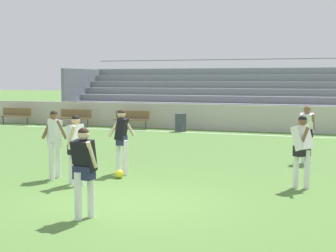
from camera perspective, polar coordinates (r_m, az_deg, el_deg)
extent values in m
plane|color=#517A38|center=(10.25, -4.53, -8.69)|extent=(160.00, 160.00, 0.00)
cube|color=white|center=(22.40, 9.05, -0.99)|extent=(44.00, 0.12, 0.01)
cube|color=#BCB7AD|center=(23.80, 9.73, 0.88)|extent=(48.00, 0.16, 1.24)
cube|color=#9EA3AD|center=(24.80, 9.59, 0.51)|extent=(21.34, 0.36, 0.08)
cube|color=slate|center=(24.62, 9.50, 0.03)|extent=(21.34, 0.04, 0.38)
cube|color=#9EA3AD|center=(25.38, 9.85, 1.49)|extent=(21.34, 0.36, 0.08)
cube|color=slate|center=(25.20, 9.77, 1.02)|extent=(21.34, 0.04, 0.38)
cube|color=#9EA3AD|center=(25.98, 10.11, 2.42)|extent=(21.34, 0.36, 0.08)
cube|color=slate|center=(25.79, 10.02, 1.97)|extent=(21.34, 0.04, 0.38)
cube|color=#9EA3AD|center=(26.58, 10.35, 3.31)|extent=(21.34, 0.36, 0.08)
cube|color=slate|center=(26.39, 10.27, 2.88)|extent=(21.34, 0.04, 0.38)
cube|color=#9EA3AD|center=(27.19, 10.58, 4.16)|extent=(21.34, 0.36, 0.08)
cube|color=slate|center=(27.00, 10.50, 3.74)|extent=(21.34, 0.04, 0.38)
cube|color=#9EA3AD|center=(27.80, 10.80, 4.97)|extent=(21.34, 0.36, 0.08)
cube|color=slate|center=(27.61, 10.73, 4.57)|extent=(21.34, 0.04, 0.38)
cube|color=#9EA3AD|center=(28.42, 11.01, 5.75)|extent=(21.34, 0.36, 0.08)
cube|color=slate|center=(28.22, 10.94, 5.36)|extent=(21.34, 0.04, 0.38)
cube|color=#9EA3AD|center=(29.05, 11.21, 6.49)|extent=(21.34, 0.36, 0.08)
cube|color=slate|center=(28.85, 11.15, 6.12)|extent=(21.34, 0.04, 0.38)
cube|color=slate|center=(30.43, -9.62, 3.59)|extent=(0.20, 4.76, 3.06)
cylinder|color=slate|center=(29.31, 11.31, 7.56)|extent=(21.34, 0.06, 0.06)
cube|color=brown|center=(26.13, -10.71, 0.89)|extent=(1.80, 0.40, 0.06)
cube|color=brown|center=(26.27, -10.52, 1.47)|extent=(1.80, 0.05, 0.40)
cylinder|color=#47474C|center=(26.55, -12.16, 0.45)|extent=(0.07, 0.07, 0.45)
cylinder|color=#47474C|center=(25.77, -9.21, 0.35)|extent=(0.07, 0.07, 0.45)
cube|color=brown|center=(24.66, -4.25, 0.70)|extent=(1.80, 0.40, 0.06)
cube|color=brown|center=(24.81, -4.08, 1.31)|extent=(1.80, 0.05, 0.40)
cylinder|color=#47474C|center=(25.01, -5.88, 0.24)|extent=(0.07, 0.07, 0.45)
cylinder|color=#47474C|center=(24.38, -2.57, 0.13)|extent=(0.07, 0.07, 0.45)
cube|color=brown|center=(28.16, -17.16, 1.07)|extent=(1.80, 0.40, 0.06)
cube|color=brown|center=(28.29, -16.96, 1.60)|extent=(1.80, 0.05, 0.40)
cylinder|color=#47474C|center=(28.65, -18.40, 0.65)|extent=(0.07, 0.07, 0.45)
cylinder|color=#47474C|center=(27.72, -15.86, 0.57)|extent=(0.07, 0.07, 0.45)
cylinder|color=#3D424C|center=(23.49, 1.47, 0.43)|extent=(0.54, 0.54, 0.86)
cylinder|color=white|center=(12.02, -11.02, -4.55)|extent=(0.13, 0.13, 0.87)
cylinder|color=white|center=(11.86, -9.90, -4.67)|extent=(0.13, 0.13, 0.87)
cube|color=black|center=(11.87, -10.50, -2.64)|extent=(0.35, 0.42, 0.24)
cube|color=white|center=(11.84, -10.53, -1.21)|extent=(0.46, 0.49, 0.59)
cylinder|color=#D6A884|center=(12.00, -10.06, -0.92)|extent=(0.28, 0.19, 0.51)
cylinder|color=#D6A884|center=(11.66, -11.02, -1.13)|extent=(0.28, 0.19, 0.51)
sphere|color=#D6A884|center=(11.80, -10.56, 0.65)|extent=(0.21, 0.21, 0.21)
sphere|color=black|center=(11.80, -10.56, 0.75)|extent=(0.20, 0.20, 0.20)
cylinder|color=white|center=(12.94, -4.90, -3.65)|extent=(0.13, 0.13, 0.91)
cylinder|color=white|center=(13.25, -5.73, -3.45)|extent=(0.13, 0.13, 0.91)
cube|color=#232847|center=(13.03, -5.34, -1.65)|extent=(0.27, 0.39, 0.24)
cube|color=black|center=(13.00, -5.35, -0.34)|extent=(0.36, 0.42, 0.59)
cylinder|color=beige|center=(12.91, -6.22, -0.22)|extent=(0.35, 0.13, 0.48)
cylinder|color=beige|center=(13.08, -4.49, -0.13)|extent=(0.35, 0.13, 0.48)
sphere|color=beige|center=(12.97, -5.36, 1.35)|extent=(0.21, 0.21, 0.21)
sphere|color=black|center=(12.96, -5.36, 1.44)|extent=(0.20, 0.20, 0.20)
cylinder|color=white|center=(12.57, -13.22, -4.00)|extent=(0.13, 0.13, 0.93)
cylinder|color=white|center=(12.86, -12.51, -3.77)|extent=(0.13, 0.13, 0.93)
cube|color=white|center=(12.65, -12.90, -1.89)|extent=(0.42, 0.37, 0.24)
cube|color=white|center=(12.62, -12.93, -0.54)|extent=(0.47, 0.44, 0.58)
cylinder|color=brown|center=(12.73, -13.73, -0.33)|extent=(0.22, 0.30, 0.50)
cylinder|color=brown|center=(12.51, -12.12, -0.40)|extent=(0.22, 0.30, 0.50)
sphere|color=brown|center=(12.59, -12.97, 1.21)|extent=(0.21, 0.21, 0.21)
sphere|color=black|center=(12.58, -12.97, 1.30)|extent=(0.20, 0.20, 0.20)
cylinder|color=white|center=(9.14, -8.86, -7.72)|extent=(0.13, 0.13, 0.86)
cylinder|color=white|center=(9.00, -10.30, -7.95)|extent=(0.13, 0.13, 0.86)
cube|color=#232847|center=(8.99, -9.62, -5.29)|extent=(0.38, 0.26, 0.24)
cube|color=black|center=(8.94, -9.65, -3.40)|extent=(0.41, 0.35, 0.59)
cylinder|color=beige|center=(8.79, -8.77, -3.28)|extent=(0.11, 0.29, 0.50)
cylinder|color=beige|center=(9.07, -10.51, -3.04)|extent=(0.11, 0.29, 0.50)
sphere|color=beige|center=(8.88, -9.69, -0.95)|extent=(0.21, 0.21, 0.21)
sphere|color=black|center=(8.88, -9.69, -0.81)|extent=(0.20, 0.20, 0.20)
cylinder|color=white|center=(15.49, 15.89, -2.33)|extent=(0.13, 0.13, 0.91)
cylinder|color=white|center=(15.21, 15.30, -2.46)|extent=(0.13, 0.13, 0.91)
cube|color=black|center=(15.30, 15.64, -0.77)|extent=(0.37, 0.24, 0.24)
cube|color=white|center=(15.27, 15.67, 0.35)|extent=(0.40, 0.36, 0.59)
cylinder|color=brown|center=(15.16, 16.35, 0.44)|extent=(0.09, 0.31, 0.50)
cylinder|color=brown|center=(15.37, 15.01, 0.54)|extent=(0.09, 0.31, 0.50)
sphere|color=brown|center=(15.24, 15.71, 1.79)|extent=(0.21, 0.21, 0.21)
sphere|color=brown|center=(15.24, 15.71, 1.87)|extent=(0.20, 0.20, 0.20)
cylinder|color=white|center=(11.78, 14.47, -4.78)|extent=(0.13, 0.13, 0.89)
cylinder|color=white|center=(11.77, 15.67, -4.82)|extent=(0.13, 0.13, 0.89)
cube|color=black|center=(11.71, 15.12, -2.77)|extent=(0.40, 0.42, 0.24)
cube|color=white|center=(11.67, 15.16, -1.31)|extent=(0.54, 0.54, 0.60)
cylinder|color=brown|center=(11.85, 14.96, -1.01)|extent=(0.27, 0.23, 0.51)
cylinder|color=brown|center=(11.48, 15.37, -1.23)|extent=(0.27, 0.23, 0.51)
sphere|color=brown|center=(11.63, 15.21, 0.58)|extent=(0.21, 0.21, 0.21)
sphere|color=black|center=(11.63, 15.21, 0.68)|extent=(0.20, 0.20, 0.20)
sphere|color=yellow|center=(12.61, -5.61, -5.50)|extent=(0.22, 0.22, 0.22)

